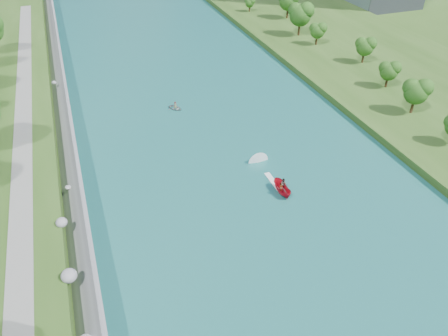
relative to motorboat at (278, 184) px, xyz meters
name	(u,v)px	position (x,y,z in m)	size (l,w,h in m)	color
ground	(286,246)	(-4.39, -11.68, -0.86)	(260.00, 260.00, 0.00)	#2D5119
river_water	(233,165)	(-4.39, 8.32, -0.81)	(55.00, 240.00, 0.10)	#185E56
riprap_bank	(72,193)	(-30.26, 7.33, 0.97)	(4.16, 236.00, 4.65)	slate
riverside_path	(22,189)	(-36.89, 8.32, 2.69)	(3.00, 200.00, 0.10)	gray
trees_east	(435,98)	(35.05, 7.36, 5.32)	(18.97, 138.67, 10.84)	#2D5416
motorboat	(278,184)	(0.00, 0.00, 0.00)	(3.60, 19.01, 2.16)	red
raft	(175,107)	(-8.38, 30.89, -0.38)	(3.59, 3.78, 1.65)	gray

